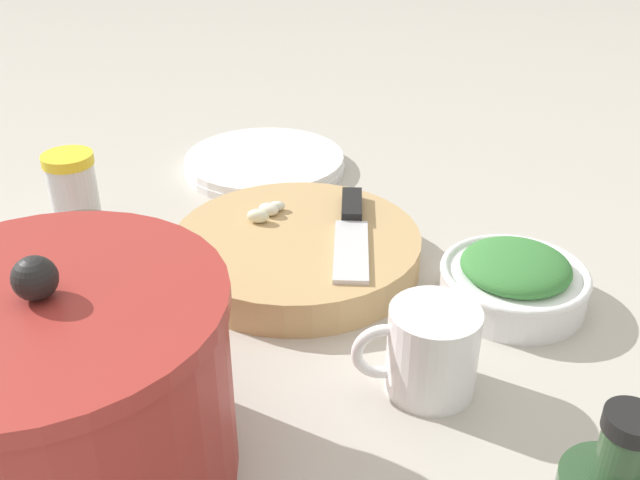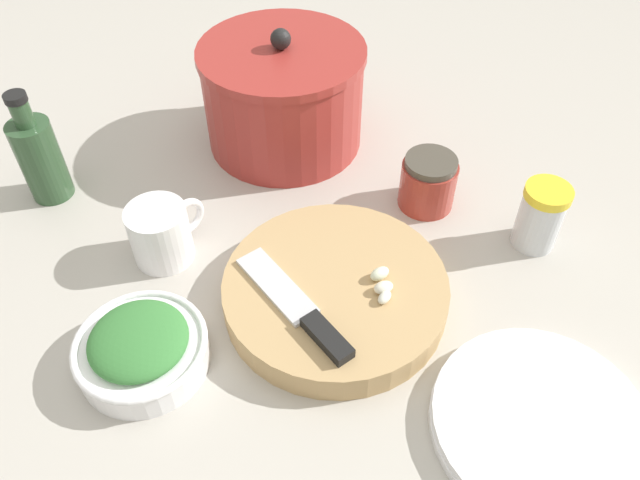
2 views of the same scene
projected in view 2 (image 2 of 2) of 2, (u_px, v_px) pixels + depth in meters
name	position (u px, v px, depth m)	size (l,w,h in m)	color
ground_plane	(269.00, 279.00, 0.76)	(5.00, 5.00, 0.00)	#B2ADA3
cutting_board	(335.00, 292.00, 0.72)	(0.26, 0.26, 0.04)	tan
chef_knife	(300.00, 310.00, 0.67)	(0.15, 0.15, 0.01)	black
garlic_cloves	(382.00, 284.00, 0.69)	(0.03, 0.06, 0.02)	white
herb_bowl	(141.00, 348.00, 0.66)	(0.14, 0.14, 0.06)	white
spice_jar	(540.00, 216.00, 0.77)	(0.06, 0.06, 0.09)	silver
coffee_mug	(162.00, 233.00, 0.76)	(0.08, 0.09, 0.08)	white
plate_stack	(541.00, 423.00, 0.62)	(0.22, 0.22, 0.02)	white
honey_jar	(428.00, 182.00, 0.82)	(0.07, 0.07, 0.07)	#9E3328
oil_bottle	(40.00, 157.00, 0.82)	(0.06, 0.06, 0.16)	#2D4C2D
stock_pot	(283.00, 96.00, 0.89)	(0.23, 0.23, 0.18)	#9E2D28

